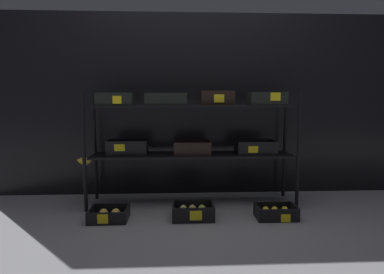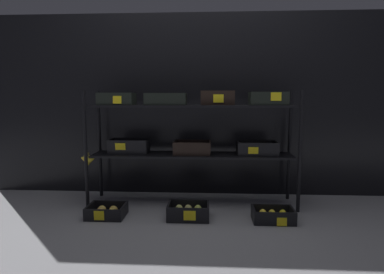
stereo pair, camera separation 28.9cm
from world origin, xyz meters
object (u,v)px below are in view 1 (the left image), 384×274
(display_rack, at_px, (192,128))
(crate_ground_apple_gold, at_px, (109,215))
(crate_ground_pear, at_px, (193,212))
(crate_ground_lemon, at_px, (276,213))

(display_rack, relative_size, crate_ground_apple_gold, 6.47)
(crate_ground_pear, bearing_deg, display_rack, 88.53)
(display_rack, xyz_separation_m, crate_ground_apple_gold, (-0.70, -0.38, -0.68))
(crate_ground_apple_gold, distance_m, crate_ground_pear, 0.69)
(crate_ground_apple_gold, relative_size, crate_ground_lemon, 0.94)
(crate_ground_apple_gold, relative_size, crate_ground_pear, 0.91)
(crate_ground_apple_gold, distance_m, crate_ground_lemon, 1.38)
(crate_ground_apple_gold, bearing_deg, crate_ground_pear, 0.14)
(display_rack, relative_size, crate_ground_pear, 5.88)
(crate_ground_lemon, bearing_deg, display_rack, 149.19)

